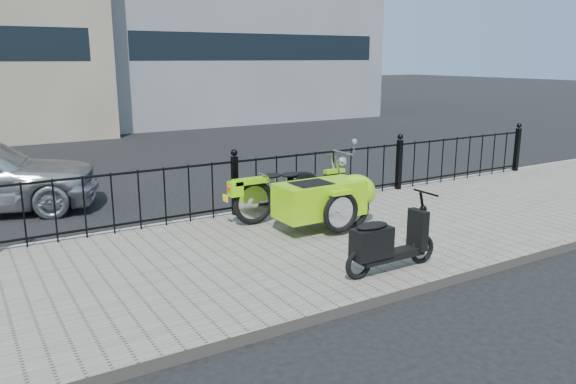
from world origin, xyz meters
TOP-DOWN VIEW (x-y plane):
  - ground at (0.00, 0.00)m, footprint 120.00×120.00m
  - sidewalk at (0.00, -0.50)m, footprint 30.00×3.80m
  - curb at (0.00, 1.44)m, footprint 30.00×0.10m
  - iron_fence at (0.00, 1.30)m, footprint 14.11×0.11m
  - motorcycle_sidecar at (0.87, 0.05)m, footprint 2.28×1.48m
  - scooter at (0.41, -1.90)m, footprint 1.36×0.40m
  - spare_tire at (1.09, -0.33)m, footprint 0.62×0.16m

SIDE VIEW (x-z plane):
  - ground at x=0.00m, z-range 0.00..0.00m
  - sidewalk at x=0.00m, z-range 0.00..0.12m
  - curb at x=0.00m, z-range 0.00..0.12m
  - spare_tire at x=1.09m, z-range 0.12..0.74m
  - scooter at x=0.41m, z-range 0.02..0.94m
  - iron_fence at x=0.00m, z-range 0.05..1.12m
  - motorcycle_sidecar at x=0.87m, z-range 0.10..1.09m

